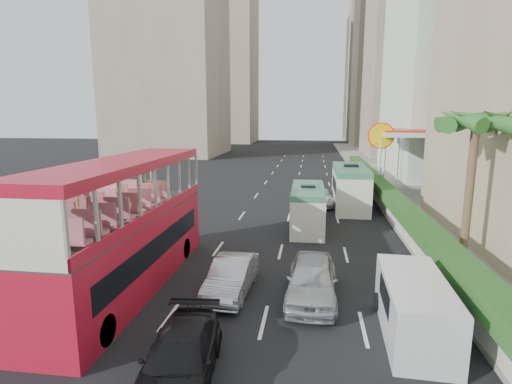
% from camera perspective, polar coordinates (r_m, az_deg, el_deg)
% --- Properties ---
extents(ground_plane, '(200.00, 200.00, 0.00)m').
position_cam_1_polar(ground_plane, '(15.56, 3.53, -14.60)').
color(ground_plane, black).
rests_on(ground_plane, ground).
extents(double_decker_bus, '(2.50, 11.00, 5.06)m').
position_cam_1_polar(double_decker_bus, '(16.22, -18.06, -4.53)').
color(double_decker_bus, '#B61329').
rests_on(double_decker_bus, ground).
extents(car_silver_lane_a, '(1.59, 4.08, 1.32)m').
position_cam_1_polar(car_silver_lane_a, '(15.83, -3.51, -14.14)').
color(car_silver_lane_a, '#B7B9BE').
rests_on(car_silver_lane_a, ground).
extents(car_silver_lane_b, '(1.94, 4.56, 1.54)m').
position_cam_1_polar(car_silver_lane_b, '(15.46, 7.91, -14.86)').
color(car_silver_lane_b, '#B7B9BE').
rests_on(car_silver_lane_b, ground).
extents(car_black, '(2.22, 4.56, 1.28)m').
position_cam_1_polar(car_black, '(11.42, -10.74, -25.10)').
color(car_black, black).
rests_on(car_black, ground).
extents(van_asset, '(2.61, 4.81, 1.28)m').
position_cam_1_polar(van_asset, '(30.82, 8.64, -1.84)').
color(van_asset, silver).
rests_on(van_asset, ground).
extents(minibus_near, '(1.97, 5.72, 2.52)m').
position_cam_1_polar(minibus_near, '(24.10, 7.38, -2.27)').
color(minibus_near, silver).
rests_on(minibus_near, ground).
extents(minibus_far, '(2.31, 6.88, 3.05)m').
position_cam_1_polar(minibus_far, '(30.09, 13.28, 0.65)').
color(minibus_far, silver).
rests_on(minibus_far, ground).
extents(panel_van_near, '(1.98, 4.56, 1.79)m').
position_cam_1_polar(panel_van_near, '(13.61, 21.66, -15.10)').
color(panel_van_near, silver).
rests_on(panel_van_near, ground).
extents(panel_van_far, '(2.16, 5.37, 2.15)m').
position_cam_1_polar(panel_van_far, '(34.00, 13.01, 1.03)').
color(panel_van_far, silver).
rests_on(panel_van_far, ground).
extents(sidewalk, '(6.00, 120.00, 0.18)m').
position_cam_1_polar(sidewalk, '(40.36, 19.29, 0.79)').
color(sidewalk, '#99968C').
rests_on(sidewalk, ground).
extents(kerb_wall, '(0.30, 44.00, 1.00)m').
position_cam_1_polar(kerb_wall, '(29.11, 18.06, -1.63)').
color(kerb_wall, silver).
rests_on(kerb_wall, sidewalk).
extents(hedge, '(1.10, 44.00, 0.70)m').
position_cam_1_polar(hedge, '(28.95, 18.16, 0.01)').
color(hedge, '#2D6626').
rests_on(hedge, kerb_wall).
extents(palm_tree, '(0.36, 0.36, 6.40)m').
position_cam_1_polar(palm_tree, '(19.52, 28.14, -0.19)').
color(palm_tree, brown).
rests_on(palm_tree, sidewalk).
extents(shell_station, '(6.50, 8.00, 5.50)m').
position_cam_1_polar(shell_station, '(38.29, 21.57, 4.15)').
color(shell_station, silver).
rests_on(shell_station, ground).
extents(tower_mid, '(16.00, 16.00, 50.00)m').
position_cam_1_polar(tower_mid, '(76.23, 22.66, 23.91)').
color(tower_mid, tan).
rests_on(tower_mid, ground).
extents(tower_far_a, '(14.00, 14.00, 44.00)m').
position_cam_1_polar(tower_far_a, '(98.54, 18.29, 19.20)').
color(tower_far_a, tan).
rests_on(tower_far_a, ground).
extents(tower_far_b, '(14.00, 14.00, 40.00)m').
position_cam_1_polar(tower_far_b, '(119.84, 16.34, 16.74)').
color(tower_far_b, tan).
rests_on(tower_far_b, ground).
extents(tower_left_b, '(16.00, 16.00, 46.00)m').
position_cam_1_polar(tower_left_b, '(107.79, -4.68, 19.45)').
color(tower_left_b, tan).
rests_on(tower_left_b, ground).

